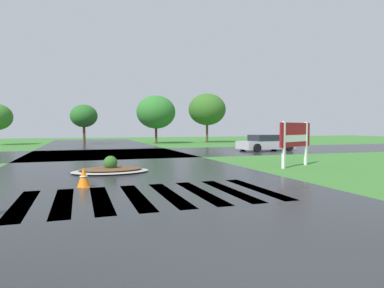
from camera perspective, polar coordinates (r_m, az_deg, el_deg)
asphalt_roadway at (r=13.36m, az=-10.77°, el=-5.05°), size 10.64×80.00×0.01m
asphalt_cross_road at (r=24.00m, az=-14.39°, el=-1.62°), size 90.00×9.57×0.01m
crosswalk_stripes at (r=9.03m, az=-6.74°, el=-8.82°), size 6.75×3.54×0.01m
estate_billboard at (r=16.16m, az=17.39°, el=1.18°), size 2.44×1.21×2.11m
median_island at (r=13.90m, az=-13.85°, el=-4.25°), size 3.10×2.03×0.68m
car_silver_hatch at (r=26.80m, az=12.57°, el=0.14°), size 4.70×2.50×1.28m
traffic_cone at (r=10.68m, az=-18.17°, el=-5.53°), size 0.39×0.39×0.62m
background_treeline at (r=38.13m, az=-14.82°, el=5.60°), size 35.17×6.02×6.03m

